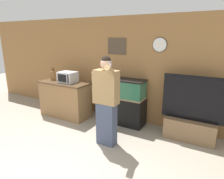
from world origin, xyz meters
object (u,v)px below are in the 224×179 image
Objects in this scene: counter_island at (65,99)px; person_standing at (106,100)px; microwave at (68,77)px; aquarium_on_stand at (123,101)px; tv_on_stand at (190,122)px; knife_block at (53,75)px.

counter_island is 1.92m from person_standing.
microwave is 1.59m from aquarium_on_stand.
counter_island is 1.01× the size of tv_on_stand.
microwave is 0.33× the size of tv_on_stand.
knife_block reaches higher than microwave.
tv_on_stand is (3.17, 0.31, -0.08)m from counter_island.
person_standing is (1.63, -0.75, -0.16)m from microwave.
counter_island is 1.62m from aquarium_on_stand.
microwave is at bearing 155.24° from person_standing.
tv_on_stand is at bearing -1.70° from aquarium_on_stand.
tv_on_stand reaches higher than counter_island.
counter_island is 3.98× the size of knife_block.
microwave reaches higher than aquarium_on_stand.
counter_island is 0.75m from knife_block.
tv_on_stand is at bearing 3.97° from knife_block.
microwave is at bearing -1.59° from knife_block.
counter_island is at bearing -167.41° from aquarium_on_stand.
person_standing reaches higher than microwave.
counter_island is 1.23× the size of aquarium_on_stand.
knife_block is 2.10m from aquarium_on_stand.
person_standing is (2.17, -0.76, -0.15)m from knife_block.
knife_block is at bearing 178.41° from microwave.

